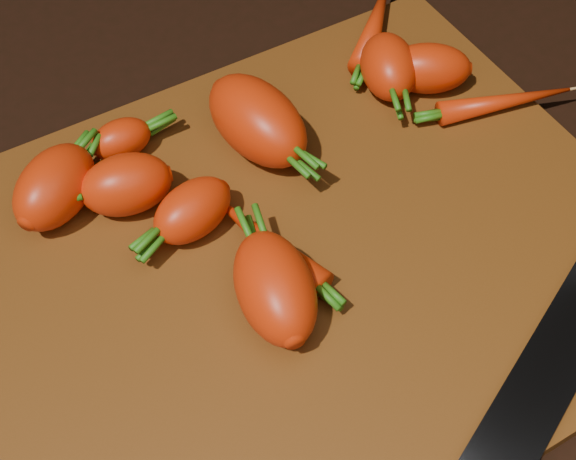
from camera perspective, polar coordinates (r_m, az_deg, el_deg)
ground at (r=0.58m, az=0.49°, el=-2.74°), size 2.00×2.00×0.01m
cutting_board at (r=0.57m, az=0.50°, el=-2.12°), size 0.50×0.40×0.01m
carrot_0 at (r=0.60m, az=-16.26°, el=2.97°), size 0.09×0.08×0.05m
carrot_1 at (r=0.59m, az=-11.43°, el=3.18°), size 0.07×0.06×0.05m
carrot_2 at (r=0.61m, az=-2.20°, el=7.80°), size 0.07×0.11×0.06m
carrot_3 at (r=0.52m, az=-0.94°, el=-4.12°), size 0.07×0.10×0.05m
carrot_4 at (r=0.57m, az=-6.80°, el=1.40°), size 0.07×0.06×0.04m
carrot_5 at (r=0.63m, az=-11.78°, el=6.34°), size 0.05×0.03×0.03m
carrot_6 at (r=0.68m, az=9.92°, el=11.26°), size 0.08×0.07×0.04m
carrot_7 at (r=0.73m, az=6.20°, el=14.35°), size 0.10×0.10×0.02m
carrot_8 at (r=0.68m, az=15.19°, el=8.81°), size 0.11×0.05×0.02m
carrot_9 at (r=0.56m, az=-1.36°, el=-1.01°), size 0.05×0.10×0.03m
carrot_10 at (r=0.67m, az=7.16°, el=11.45°), size 0.07×0.08×0.05m
knife at (r=0.56m, az=19.63°, el=-6.54°), size 0.33×0.18×0.02m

